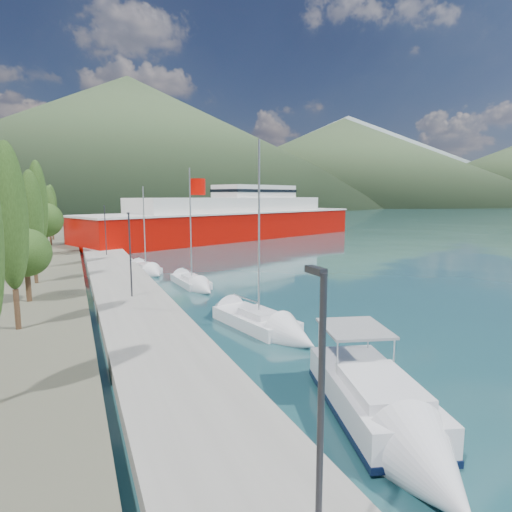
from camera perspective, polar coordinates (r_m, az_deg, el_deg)
name	(u,v)px	position (r m, az deg, el deg)	size (l,w,h in m)	color
ground	(118,223)	(136.34, -17.95, 4.27)	(1400.00, 1400.00, 0.00)	#1B444A
quay	(118,277)	(42.36, -17.91, -2.74)	(5.00, 88.00, 0.80)	gray
hills_far	(180,148)	(655.71, -10.12, 13.99)	(1480.00, 900.00, 180.00)	gray
hills_near	(200,150)	(405.59, -7.54, 13.80)	(1010.00, 520.00, 115.00)	#384C2E
tree_row	(39,218)	(48.01, -27.00, 4.53)	(4.26, 64.62, 10.91)	#47301E
lamp_posts	(131,252)	(31.34, -16.32, 0.47)	(0.15, 50.08, 6.06)	#2D2D33
motor_cruiser	(390,424)	(15.74, 17.48, -20.59)	(5.42, 10.11, 3.58)	black
sailboat_near	(275,330)	(25.21, 2.62, -9.77)	(4.20, 8.89, 12.28)	silver
sailboat_mid	(198,286)	(37.63, -7.79, -3.93)	(2.62, 7.94, 11.25)	silver
sailboat_far	(150,271)	(45.60, -13.94, -1.99)	(3.29, 6.96, 9.83)	silver
ferry	(233,220)	(81.17, -3.02, 4.84)	(58.64, 32.95, 11.56)	#B50800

